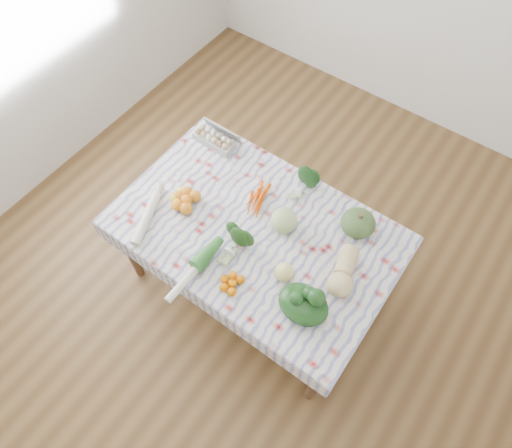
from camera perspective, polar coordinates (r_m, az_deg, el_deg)
name	(u,v)px	position (r m, az deg, el deg)	size (l,w,h in m)	color
ground	(256,282)	(3.38, 0.00, -7.28)	(4.50, 4.50, 0.00)	brown
dining_table	(256,236)	(2.77, 0.00, -1.53)	(1.60, 1.00, 0.75)	brown
tablecloth	(256,230)	(2.70, 0.00, -0.71)	(1.66, 1.06, 0.01)	silver
egg_carton	(214,140)	(3.08, -5.25, 10.42)	(0.29, 0.12, 0.08)	#A0A09B
carrot_bunch	(256,198)	(2.80, -0.04, 3.22)	(0.20, 0.18, 0.04)	#F14F00
kale_bunch	(305,186)	(2.81, 6.13, 4.76)	(0.15, 0.13, 0.13)	#163C14
kabocha_squash	(358,223)	(2.71, 12.63, 0.12)	(0.20, 0.20, 0.13)	#3F5A2B
cabbage	(284,221)	(2.64, 3.50, 0.44)	(0.16, 0.16, 0.16)	#ACC57A
butternut_squash	(344,271)	(2.54, 10.93, -5.79)	(0.14, 0.30, 0.14)	#D6B777
orange_cluster	(186,200)	(2.80, -8.71, 2.95)	(0.24, 0.24, 0.08)	orange
broccoli	(234,243)	(2.58, -2.74, -2.38)	(0.17, 0.17, 0.12)	#1C4413
mandarin_cluster	(232,283)	(2.51, -2.98, -7.40)	(0.17, 0.17, 0.05)	#DF6C00
grapefruit	(284,272)	(2.51, 3.53, -6.02)	(0.11, 0.11, 0.11)	#F3E279
spinach_bag	(303,304)	(2.44, 5.94, -9.95)	(0.28, 0.22, 0.12)	#133312
daikon	(147,218)	(2.79, -13.53, 0.76)	(0.06, 0.06, 0.39)	white
leek	(194,270)	(2.57, -7.71, -5.78)	(0.05, 0.05, 0.45)	white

